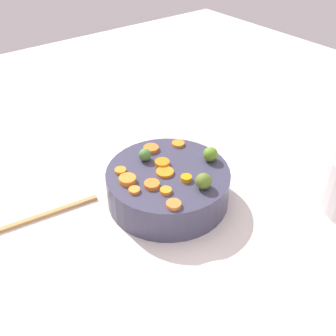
% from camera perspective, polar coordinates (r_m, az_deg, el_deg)
% --- Properties ---
extents(tabletop, '(2.40, 2.40, 0.02)m').
position_cam_1_polar(tabletop, '(0.93, 0.31, -5.78)').
color(tabletop, silver).
rests_on(tabletop, ground).
extents(serving_bowl_carrots, '(0.28, 0.28, 0.08)m').
position_cam_1_polar(serving_bowl_carrots, '(0.91, -0.00, -2.54)').
color(serving_bowl_carrots, '#38384E').
rests_on(serving_bowl_carrots, tabletop).
extents(carrot_slice_0, '(0.04, 0.04, 0.01)m').
position_cam_1_polar(carrot_slice_0, '(0.89, -6.81, -0.36)').
color(carrot_slice_0, orange).
rests_on(carrot_slice_0, serving_bowl_carrots).
extents(carrot_slice_1, '(0.04, 0.04, 0.01)m').
position_cam_1_polar(carrot_slice_1, '(0.98, 1.46, 3.50)').
color(carrot_slice_1, orange).
rests_on(carrot_slice_1, serving_bowl_carrots).
extents(carrot_slice_2, '(0.04, 0.04, 0.01)m').
position_cam_1_polar(carrot_slice_2, '(0.96, -2.44, 2.81)').
color(carrot_slice_2, orange).
rests_on(carrot_slice_2, serving_bowl_carrots).
extents(carrot_slice_3, '(0.05, 0.05, 0.01)m').
position_cam_1_polar(carrot_slice_3, '(0.86, -5.81, -1.66)').
color(carrot_slice_3, orange).
rests_on(carrot_slice_3, serving_bowl_carrots).
extents(carrot_slice_4, '(0.04, 0.04, 0.01)m').
position_cam_1_polar(carrot_slice_4, '(0.88, -0.60, -0.66)').
color(carrot_slice_4, orange).
rests_on(carrot_slice_4, serving_bowl_carrots).
extents(carrot_slice_5, '(0.03, 0.03, 0.01)m').
position_cam_1_polar(carrot_slice_5, '(0.84, -4.83, -3.18)').
color(carrot_slice_5, orange).
rests_on(carrot_slice_5, serving_bowl_carrots).
extents(carrot_slice_6, '(0.05, 0.05, 0.01)m').
position_cam_1_polar(carrot_slice_6, '(0.85, -2.50, -2.21)').
color(carrot_slice_6, orange).
rests_on(carrot_slice_6, serving_bowl_carrots).
extents(carrot_slice_7, '(0.03, 0.03, 0.01)m').
position_cam_1_polar(carrot_slice_7, '(0.86, 2.62, -1.47)').
color(carrot_slice_7, orange).
rests_on(carrot_slice_7, serving_bowl_carrots).
extents(carrot_slice_8, '(0.04, 0.04, 0.01)m').
position_cam_1_polar(carrot_slice_8, '(0.83, -0.31, -3.26)').
color(carrot_slice_8, orange).
rests_on(carrot_slice_8, serving_bowl_carrots).
extents(carrot_slice_9, '(0.04, 0.04, 0.01)m').
position_cam_1_polar(carrot_slice_9, '(0.91, -0.84, 0.70)').
color(carrot_slice_9, orange).
rests_on(carrot_slice_9, serving_bowl_carrots).
extents(carrot_slice_10, '(0.03, 0.03, 0.01)m').
position_cam_1_polar(carrot_slice_10, '(0.80, 0.81, -5.24)').
color(carrot_slice_10, orange).
rests_on(carrot_slice_10, serving_bowl_carrots).
extents(brussels_sprout_0, '(0.03, 0.03, 0.03)m').
position_cam_1_polar(brussels_sprout_0, '(0.84, 5.11, -1.88)').
color(brussels_sprout_0, '#577124').
rests_on(brussels_sprout_0, serving_bowl_carrots).
extents(brussels_sprout_1, '(0.03, 0.03, 0.03)m').
position_cam_1_polar(brussels_sprout_1, '(0.92, -3.32, 1.90)').
color(brussels_sprout_1, '#467B36').
rests_on(brussels_sprout_1, serving_bowl_carrots).
extents(brussels_sprout_2, '(0.03, 0.03, 0.03)m').
position_cam_1_polar(brussels_sprout_2, '(0.92, 6.10, 1.97)').
color(brussels_sprout_2, '#5D8925').
rests_on(brussels_sprout_2, serving_bowl_carrots).
extents(casserole_dish, '(0.19, 0.19, 0.09)m').
position_cam_1_polar(casserole_dish, '(0.68, 9.20, -21.58)').
color(casserole_dish, white).
rests_on(casserole_dish, tabletop).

